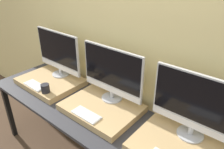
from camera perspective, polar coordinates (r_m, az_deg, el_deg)
wall_back at (r=2.03m, az=3.74°, el=7.15°), size 8.00×0.04×2.60m
workbench at (r=2.05m, az=-3.80°, el=-11.55°), size 2.59×0.68×0.78m
wooden_riser_left at (r=2.53m, az=-15.73°, el=-1.76°), size 0.67×0.52×0.06m
monitor_left at (r=2.48m, az=-13.87°, el=5.62°), size 0.65×0.20×0.51m
keyboard_left at (r=2.43m, az=-19.48°, el=-2.66°), size 0.27×0.11×0.01m
mug at (r=2.26m, az=-17.03°, el=-3.47°), size 0.08×0.08×0.09m
wooden_riser_center at (r=2.02m, az=-2.74°, el=-8.70°), size 0.67×0.52×0.06m
monitor_center at (r=1.96m, az=-0.03°, el=0.43°), size 0.65×0.20×0.51m
keyboard_center at (r=1.89m, az=-6.74°, el=-10.36°), size 0.27×0.11×0.01m
wooden_riser_right at (r=1.72m, az=17.57°, el=-18.06°), size 0.67×0.52×0.06m
monitor_right at (r=1.64m, az=21.16°, el=-7.45°), size 0.65×0.20×0.51m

